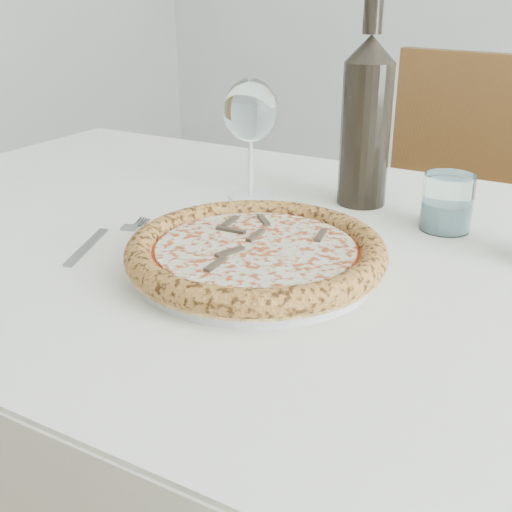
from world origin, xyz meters
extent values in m
cube|color=brown|center=(-0.15, 0.23, 0.73)|extent=(1.48, 0.87, 0.04)
cube|color=white|center=(-0.15, 0.23, 0.75)|extent=(1.54, 0.94, 0.01)
cube|color=white|center=(-0.15, 0.68, 0.64)|extent=(1.51, 0.01, 0.22)
cylinder|color=brown|center=(-0.81, 0.59, 0.35)|extent=(0.06, 0.06, 0.71)
cube|color=brown|center=(-0.16, 0.97, 0.45)|extent=(0.51, 0.51, 0.04)
cube|color=brown|center=(-0.12, 1.17, 0.70)|extent=(0.45, 0.11, 0.46)
cylinder|color=brown|center=(0.01, 0.74, 0.21)|extent=(0.04, 0.04, 0.43)
cylinder|color=brown|center=(-0.32, 1.19, 0.21)|extent=(0.04, 0.04, 0.43)
cylinder|color=brown|center=(-0.38, 0.80, 0.21)|extent=(0.04, 0.04, 0.43)
cylinder|color=silver|center=(-0.15, 0.13, 0.76)|extent=(0.29, 0.29, 0.01)
torus|color=silver|center=(-0.15, 0.13, 0.77)|extent=(0.29, 0.29, 0.01)
cylinder|color=#E6B664|center=(-0.15, 0.13, 0.78)|extent=(0.31, 0.31, 0.01)
torus|color=#B77533|center=(-0.15, 0.13, 0.78)|extent=(0.32, 0.32, 0.03)
cylinder|color=#C73703|center=(-0.15, 0.13, 0.78)|extent=(0.26, 0.26, 0.00)
cylinder|color=#F4EEC8|center=(-0.15, 0.13, 0.79)|extent=(0.24, 0.24, 0.00)
cube|color=#3B301F|center=(-0.12, 0.13, 0.79)|extent=(0.04, 0.01, 0.00)
cube|color=#3B301F|center=(-0.12, 0.17, 0.79)|extent=(0.03, 0.04, 0.00)
cube|color=#3B301F|center=(-0.16, 0.20, 0.79)|extent=(0.02, 0.04, 0.00)
cube|color=#3B301F|center=(-0.18, 0.15, 0.79)|extent=(0.04, 0.02, 0.00)
cube|color=#3B301F|center=(-0.20, 0.11, 0.79)|extent=(0.04, 0.02, 0.00)
cube|color=#3B301F|center=(-0.16, 0.06, 0.79)|extent=(0.02, 0.04, 0.00)
cube|color=#3B301F|center=(-0.12, 0.10, 0.79)|extent=(0.03, 0.04, 0.00)
cube|color=gray|center=(-0.38, 0.08, 0.76)|extent=(0.06, 0.12, 0.00)
cube|color=gray|center=(-0.38, 0.16, 0.76)|extent=(0.03, 0.03, 0.00)
cylinder|color=gray|center=(-0.39, 0.19, 0.76)|extent=(0.00, 0.03, 0.00)
cylinder|color=gray|center=(-0.38, 0.19, 0.76)|extent=(0.00, 0.03, 0.00)
cylinder|color=gray|center=(-0.38, 0.19, 0.76)|extent=(0.00, 0.03, 0.00)
cylinder|color=gray|center=(-0.37, 0.19, 0.76)|extent=(0.00, 0.03, 0.00)
cylinder|color=white|center=(-0.31, 0.38, 0.76)|extent=(0.07, 0.07, 0.00)
cylinder|color=white|center=(-0.31, 0.38, 0.81)|extent=(0.01, 0.01, 0.10)
ellipsoid|color=white|center=(-0.31, 0.38, 0.90)|extent=(0.09, 0.09, 0.10)
cylinder|color=white|center=(0.01, 0.40, 0.80)|extent=(0.07, 0.07, 0.08)
cylinder|color=silver|center=(0.01, 0.40, 0.78)|extent=(0.06, 0.06, 0.04)
cylinder|color=black|center=(-0.14, 0.45, 0.87)|extent=(0.08, 0.08, 0.22)
cone|color=black|center=(-0.14, 0.45, 0.99)|extent=(0.08, 0.08, 0.04)
cylinder|color=black|center=(-0.14, 0.45, 1.04)|extent=(0.03, 0.03, 0.05)
camera|label=1|loc=(0.23, -0.48, 1.08)|focal=45.00mm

